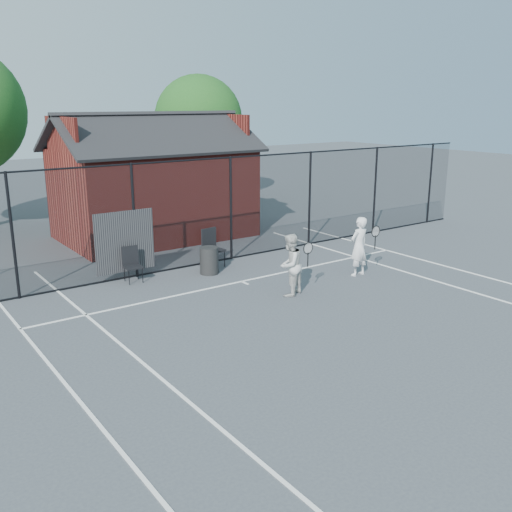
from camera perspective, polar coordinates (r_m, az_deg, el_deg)
ground at (r=12.52m, az=6.36°, el=-5.97°), size 80.00×80.00×0.00m
court_lines at (r=11.65m, az=10.74°, el=-7.79°), size 11.02×18.00×0.01m
fence at (r=15.88m, az=-6.47°, el=4.02°), size 22.04×3.00×3.00m
clubhouse at (r=19.73m, az=-10.18°, el=6.53°), size 6.50×4.36×4.19m
tree_right at (r=26.73m, az=-5.77°, el=13.43°), size 3.97×3.97×5.70m
player_front at (r=15.31m, az=10.27°, el=0.96°), size 0.72×0.54×1.59m
player_back at (r=13.55m, az=3.41°, el=-0.89°), size 0.89×0.80×1.50m
chair_left at (r=14.92m, az=-12.20°, el=-0.91°), size 0.46×0.48×0.90m
chair_right at (r=15.97m, az=-4.24°, el=0.75°), size 0.58×0.60×1.05m
waste_bin at (r=15.37m, az=-4.70°, el=-0.45°), size 0.61×0.61×0.73m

